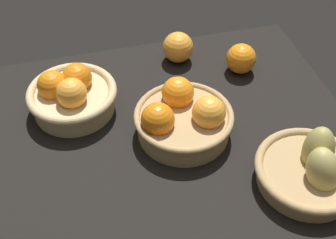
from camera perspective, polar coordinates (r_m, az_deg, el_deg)
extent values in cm
cube|color=black|center=(105.37, 1.02, -2.36)|extent=(84.00, 72.00, 3.00)
cylinder|color=tan|center=(98.24, 17.31, -6.75)|extent=(20.70, 20.70, 4.11)
torus|color=tan|center=(96.70, 17.57, -6.00)|extent=(22.54, 22.54, 1.84)
ellipsoid|color=#9E934C|center=(97.67, 18.55, -3.83)|extent=(9.71, 10.94, 12.57)
ellipsoid|color=tan|center=(94.22, 19.08, -6.19)|extent=(8.64, 11.32, 11.96)
cylinder|color=tan|center=(110.56, -11.95, 2.34)|extent=(19.46, 19.46, 5.47)
torus|color=tan|center=(108.76, -12.16, 3.40)|extent=(21.52, 21.52, 2.06)
sphere|color=#F49E33|center=(105.04, -12.18, 3.28)|extent=(7.17, 7.17, 7.17)
sphere|color=orange|center=(109.44, -11.51, 5.24)|extent=(7.17, 7.17, 7.17)
sphere|color=orange|center=(109.06, -14.51, 4.25)|extent=(7.17, 7.17, 7.17)
cylinder|color=tan|center=(102.49, 2.01, -0.64)|extent=(21.23, 21.23, 5.54)
torus|color=tan|center=(100.52, 2.05, 0.45)|extent=(22.69, 22.69, 1.46)
sphere|color=orange|center=(103.46, 1.26, 3.43)|extent=(7.55, 7.55, 7.55)
sphere|color=orange|center=(97.49, -1.31, 0.02)|extent=(7.55, 7.55, 7.55)
sphere|color=#F49E33|center=(99.02, 5.22, 0.88)|extent=(7.55, 7.55, 7.55)
sphere|color=orange|center=(120.36, 9.28, 7.66)|extent=(7.94, 7.94, 7.94)
sphere|color=#F49E33|center=(122.51, 1.28, 9.18)|extent=(8.33, 8.33, 8.33)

